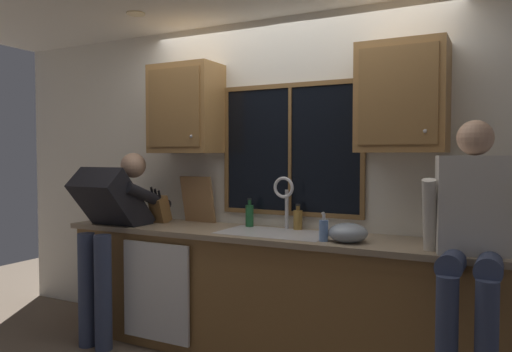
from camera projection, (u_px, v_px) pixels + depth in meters
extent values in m
cube|color=silver|center=(293.00, 182.00, 3.84)|extent=(5.75, 0.12, 2.55)
cylinder|color=#FFEAB2|center=(136.00, 14.00, 3.66)|extent=(0.14, 0.14, 0.01)
cube|color=black|center=(291.00, 150.00, 3.76)|extent=(1.10, 0.02, 0.95)
cube|color=brown|center=(290.00, 85.00, 3.73)|extent=(1.17, 0.02, 0.04)
cube|color=brown|center=(290.00, 213.00, 3.78)|extent=(1.17, 0.02, 0.04)
cube|color=brown|center=(227.00, 150.00, 4.01)|extent=(0.03, 0.02, 0.95)
cube|color=brown|center=(363.00, 149.00, 3.49)|extent=(0.03, 0.02, 0.95)
cube|color=brown|center=(290.00, 150.00, 3.75)|extent=(0.02, 0.02, 0.95)
cube|color=olive|center=(274.00, 298.00, 3.56)|extent=(3.35, 0.58, 0.88)
cube|color=gray|center=(273.00, 236.00, 3.52)|extent=(3.41, 0.62, 0.04)
cube|color=white|center=(156.00, 292.00, 3.66)|extent=(0.60, 0.02, 0.74)
cube|color=#9E703D|center=(186.00, 109.00, 4.01)|extent=(0.57, 0.33, 0.72)
cube|color=olive|center=(174.00, 107.00, 3.85)|extent=(0.49, 0.01, 0.62)
sphere|color=#B2B2B7|center=(191.00, 136.00, 3.78)|extent=(0.02, 0.02, 0.02)
cube|color=#9E703D|center=(402.00, 98.00, 3.21)|extent=(0.57, 0.33, 0.72)
cube|color=olive|center=(397.00, 95.00, 3.06)|extent=(0.49, 0.01, 0.62)
sphere|color=#B2B2B7|center=(425.00, 131.00, 2.99)|extent=(0.02, 0.02, 0.02)
cube|color=#B7B7BC|center=(274.00, 234.00, 3.53)|extent=(0.80, 0.46, 0.02)
cube|color=#9C9CA0|center=(250.00, 246.00, 3.63)|extent=(0.36, 0.42, 0.20)
cube|color=#9C9CA0|center=(300.00, 250.00, 3.44)|extent=(0.36, 0.42, 0.20)
cube|color=#B7B7BC|center=(274.00, 248.00, 3.53)|extent=(0.04, 0.42, 0.20)
cylinder|color=silver|center=(287.00, 209.00, 3.72)|extent=(0.03, 0.03, 0.30)
torus|color=silver|center=(284.00, 187.00, 3.66)|extent=(0.16, 0.02, 0.16)
cylinder|color=silver|center=(296.00, 223.00, 3.69)|extent=(0.03, 0.03, 0.09)
cylinder|color=#384260|center=(87.00, 290.00, 3.78)|extent=(0.13, 0.13, 0.88)
cylinder|color=#384260|center=(103.00, 293.00, 3.70)|extent=(0.13, 0.13, 0.88)
cube|color=black|center=(112.00, 203.00, 3.88)|extent=(0.44, 0.55, 0.58)
sphere|color=tan|center=(133.00, 165.00, 4.10)|extent=(0.21, 0.21, 0.21)
cylinder|color=black|center=(107.00, 194.00, 4.14)|extent=(0.09, 0.52, 0.26)
cylinder|color=black|center=(148.00, 196.00, 3.94)|extent=(0.09, 0.52, 0.26)
cylinder|color=#384260|center=(452.00, 263.00, 2.62)|extent=(0.14, 0.43, 0.16)
cylinder|color=#384260|center=(489.00, 267.00, 2.54)|extent=(0.14, 0.43, 0.16)
cylinder|color=#384260|center=(447.00, 322.00, 2.44)|extent=(0.11, 0.11, 0.46)
cylinder|color=#384260|center=(487.00, 328.00, 2.35)|extent=(0.11, 0.11, 0.46)
cube|color=beige|center=(474.00, 205.00, 2.76)|extent=(0.43, 0.28, 0.56)
sphere|color=tan|center=(475.00, 138.00, 2.74)|extent=(0.20, 0.20, 0.20)
cylinder|color=beige|center=(430.00, 218.00, 2.82)|extent=(0.08, 0.20, 0.47)
cube|color=brown|center=(160.00, 210.00, 4.07)|extent=(0.12, 0.18, 0.25)
cylinder|color=black|center=(152.00, 192.00, 4.03)|extent=(0.02, 0.05, 0.09)
cylinder|color=black|center=(156.00, 193.00, 4.01)|extent=(0.02, 0.04, 0.08)
cylinder|color=black|center=(159.00, 194.00, 4.00)|extent=(0.02, 0.04, 0.06)
cube|color=#997047|center=(198.00, 199.00, 4.08)|extent=(0.30, 0.10, 0.39)
ellipsoid|color=#8C99A8|center=(348.00, 233.00, 3.17)|extent=(0.26, 0.26, 0.13)
cylinder|color=#668CCC|center=(324.00, 231.00, 3.18)|extent=(0.06, 0.06, 0.14)
cylinder|color=silver|center=(324.00, 217.00, 3.18)|extent=(0.02, 0.02, 0.04)
cylinder|color=silver|center=(323.00, 213.00, 3.16)|extent=(0.01, 0.04, 0.01)
cylinder|color=#1E592D|center=(250.00, 216.00, 3.83)|extent=(0.06, 0.06, 0.17)
cylinder|color=#184724|center=(250.00, 203.00, 3.83)|extent=(0.03, 0.03, 0.04)
cylinder|color=black|center=(250.00, 199.00, 3.83)|extent=(0.03, 0.03, 0.01)
cylinder|color=olive|center=(298.00, 220.00, 3.68)|extent=(0.07, 0.07, 0.15)
cylinder|color=brown|center=(298.00, 208.00, 3.68)|extent=(0.03, 0.03, 0.04)
cylinder|color=black|center=(298.00, 205.00, 3.68)|extent=(0.03, 0.03, 0.01)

